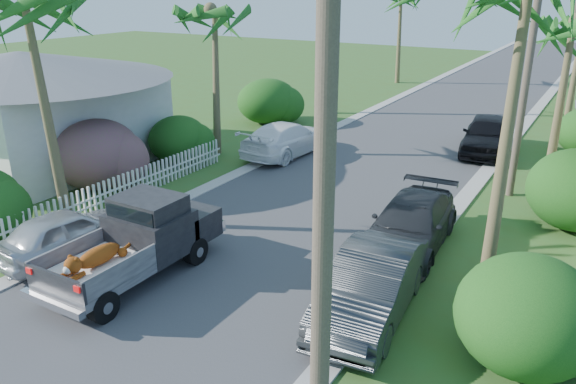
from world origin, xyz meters
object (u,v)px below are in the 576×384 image
Objects in this scene: utility_pole_a at (323,219)px; utility_pole_c at (573,34)px; parked_car_rn at (371,287)px; parked_car_rm at (410,225)px; parked_car_lf at (287,139)px; utility_pole_b at (528,67)px; house_left at (27,112)px; palm_r_b at (574,22)px; pickup_truck at (143,237)px; parked_car_ln at (67,233)px; parked_car_rf at (487,135)px; palm_l_b at (213,11)px.

utility_pole_c is (0.00, 30.00, 0.00)m from utility_pole_a.
parked_car_rm is at bearing 90.28° from parked_car_rn.
parked_car_rm is 0.55× the size of utility_pole_a.
utility_pole_b reaches higher than parked_car_lf.
house_left is 1.00× the size of utility_pole_c.
utility_pole_a is (9.56, -15.23, 3.86)m from parked_car_lf.
parked_car_rm is at bearing -108.78° from palm_r_b.
pickup_truck is 27.22m from utility_pole_c.
pickup_truck is 16.16m from palm_r_b.
parked_car_ln is 17.98m from palm_r_b.
parked_car_ln is 11.18m from utility_pole_a.
parked_car_rn is at bearing -94.65° from parked_car_rf.
palm_l_b reaches higher than pickup_truck.
house_left is (-16.88, 0.00, 1.40)m from parked_car_rm.
parked_car_rf is 20.01m from house_left.
utility_pole_b and utility_pole_c have the same top height.
palm_l_b reaches higher than parked_car_rf.
parked_car_lf reaches higher than parked_car_ln.
parked_car_rm is at bearing -94.68° from utility_pole_c.
parked_car_rn is at bearing 10.07° from pickup_truck.
utility_pole_a is (18.60, -9.00, 2.48)m from house_left.
utility_pole_b reaches higher than parked_car_ln.
parked_car_rn is 3.95m from parked_car_rm.
parked_car_rf is at bearing -143.66° from parked_car_lf.
house_left is 1.00× the size of utility_pole_b.
parked_car_lf is 0.69× the size of palm_l_b.
parked_car_rf is 0.54× the size of utility_pole_a.
house_left reaches higher than parked_car_rf.
parked_car_rn is 0.52× the size of utility_pole_c.
palm_l_b is (-2.84, -1.23, 5.41)m from parked_car_lf.
parked_car_rm is 9.94m from palm_r_b.
pickup_truck is at bearing -122.44° from palm_r_b.
parked_car_ln is at bearing -130.81° from utility_pole_b.
utility_pole_c reaches higher than house_left.
parked_car_rm is 0.67× the size of palm_l_b.
palm_l_b is 18.77m from utility_pole_a.
palm_l_b is 20.30m from utility_pole_c.
parked_car_rm is at bearing -95.85° from parked_car_rf.
utility_pole_b is 1.00× the size of utility_pole_c.
parked_car_rf is 0.68× the size of palm_r_b.
parked_car_rf reaches higher than parked_car_lf.
pickup_truck is 12.35m from palm_l_b.
utility_pole_a is at bearing -81.32° from parked_car_rn.
palm_l_b is at bearing 117.25° from pickup_truck.
parked_car_ln is at bearing 92.38° from parked_car_lf.
palm_l_b is 0.82× the size of house_left.
palm_r_b is (3.00, -3.09, 5.12)m from parked_car_rf.
parked_car_rf is 0.96× the size of parked_car_lf.
palm_l_b is 0.82× the size of utility_pole_b.
parked_car_ln is at bearing -31.40° from house_left.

